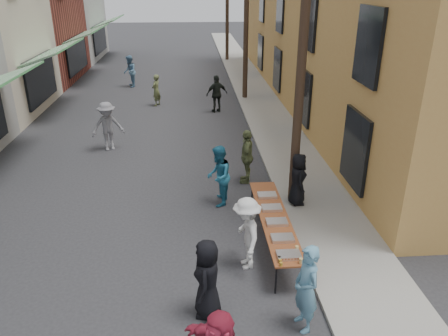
{
  "coord_description": "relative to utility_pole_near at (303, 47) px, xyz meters",
  "views": [
    {
      "loc": [
        1.41,
        -8.38,
        6.15
      ],
      "look_at": [
        2.23,
        2.65,
        1.3
      ],
      "focal_mm": 35.0,
      "sensor_mm": 36.0,
      "label": 1
    }
  ],
  "objects": [
    {
      "name": "utility_pole_near",
      "position": [
        0.0,
        0.0,
        0.0
      ],
      "size": [
        0.26,
        0.26,
        9.0
      ],
      "primitive_type": "cylinder",
      "color": "#2D2116",
      "rests_on": "ground"
    },
    {
      "name": "server",
      "position": [
        0.05,
        -0.31,
        -3.63
      ],
      "size": [
        0.49,
        0.75,
        1.53
      ],
      "primitive_type": "imported",
      "rotation": [
        0.0,
        0.0,
        1.57
      ],
      "color": "black",
      "rests_on": "sidewalk"
    },
    {
      "name": "utility_pole_far",
      "position": [
        0.0,
        24.0,
        0.0
      ],
      "size": [
        0.26,
        0.26,
        9.0
      ],
      "primitive_type": "cylinder",
      "color": "#2D2116",
      "rests_on": "ground"
    },
    {
      "name": "condiment_jar_a",
      "position": [
        -1.18,
        -4.14,
        -3.71
      ],
      "size": [
        0.07,
        0.07,
        0.08
      ],
      "primitive_type": "cylinder",
      "color": "#A57F26",
      "rests_on": "serving_table"
    },
    {
      "name": "condiment_jar_c",
      "position": [
        -1.18,
        -3.94,
        -3.71
      ],
      "size": [
        0.07,
        0.07,
        0.08
      ],
      "primitive_type": "cylinder",
      "color": "#A57F26",
      "rests_on": "serving_table"
    },
    {
      "name": "catering_tray_foil_b",
      "position": [
        -0.96,
        -3.19,
        -3.71
      ],
      "size": [
        0.5,
        0.33,
        0.08
      ],
      "primitive_type": "cube",
      "color": "#B2B2B7",
      "rests_on": "serving_table"
    },
    {
      "name": "guest_front_b",
      "position": [
        -0.9,
        -5.06,
        -3.61
      ],
      "size": [
        0.56,
        0.73,
        1.79
      ],
      "primitive_type": "imported",
      "rotation": [
        0.0,
        0.0,
        -1.36
      ],
      "color": "#568BA6",
      "rests_on": "ground"
    },
    {
      "name": "catering_tray_buns",
      "position": [
        -0.96,
        -2.49,
        -3.71
      ],
      "size": [
        0.5,
        0.33,
        0.08
      ],
      "primitive_type": "cube",
      "color": "tan",
      "rests_on": "serving_table"
    },
    {
      "name": "sidewalk",
      "position": [
        0.7,
        12.0,
        -4.45
      ],
      "size": [
        2.2,
        60.0,
        0.1
      ],
      "primitive_type": "cube",
      "color": "gray",
      "rests_on": "ground"
    },
    {
      "name": "condiment_jar_b",
      "position": [
        -1.18,
        -4.04,
        -3.71
      ],
      "size": [
        0.07,
        0.07,
        0.08
      ],
      "primitive_type": "cylinder",
      "color": "#A57F26",
      "rests_on": "serving_table"
    },
    {
      "name": "catering_tray_sausage",
      "position": [
        -0.96,
        -3.84,
        -3.71
      ],
      "size": [
        0.5,
        0.33,
        0.08
      ],
      "primitive_type": "cube",
      "color": "maroon",
      "rests_on": "serving_table"
    },
    {
      "name": "cup_stack",
      "position": [
        -0.76,
        -4.09,
        -3.69
      ],
      "size": [
        0.08,
        0.08,
        0.12
      ],
      "primitive_type": "cylinder",
      "color": "tan",
      "rests_on": "serving_table"
    },
    {
      "name": "ground",
      "position": [
        -4.3,
        -3.0,
        -4.5
      ],
      "size": [
        120.0,
        120.0,
        0.0
      ],
      "primitive_type": "plane",
      "color": "#28282B",
      "rests_on": "ground"
    },
    {
      "name": "guest_front_c",
      "position": [
        -2.2,
        -0.0,
        -3.6
      ],
      "size": [
        0.81,
        0.97,
        1.8
      ],
      "primitive_type": "imported",
      "rotation": [
        0.0,
        0.0,
        -1.73
      ],
      "color": "#216988",
      "rests_on": "ground"
    },
    {
      "name": "guest_front_d",
      "position": [
        -1.76,
        -3.06,
        -3.63
      ],
      "size": [
        0.74,
        1.18,
        1.74
      ],
      "primitive_type": "imported",
      "rotation": [
        0.0,
        0.0,
        -1.48
      ],
      "color": "silver",
      "rests_on": "ground"
    },
    {
      "name": "building_ochre",
      "position": [
        6.8,
        11.0,
        0.5
      ],
      "size": [
        10.0,
        28.0,
        10.0
      ],
      "primitive_type": "cube",
      "color": "#BB8743",
      "rests_on": "ground"
    },
    {
      "name": "utility_pole_mid",
      "position": [
        0.0,
        12.0,
        0.0
      ],
      "size": [
        0.26,
        0.26,
        9.0
      ],
      "primitive_type": "cylinder",
      "color": "#2D2116",
      "rests_on": "ground"
    },
    {
      "name": "passerby_far",
      "position": [
        -6.58,
        15.35,
        -3.56
      ],
      "size": [
        0.83,
        1.0,
        1.88
      ],
      "primitive_type": "imported",
      "rotation": [
        0.0,
        0.0,
        4.85
      ],
      "color": "#5784AA",
      "rests_on": "ground"
    },
    {
      "name": "passerby_mid",
      "position": [
        -1.67,
        9.58,
        -3.59
      ],
      "size": [
        1.15,
        0.75,
        1.82
      ],
      "primitive_type": "imported",
      "rotation": [
        0.0,
        0.0,
        3.45
      ],
      "color": "black",
      "rests_on": "ground"
    },
    {
      "name": "passerby_right",
      "position": [
        -4.72,
        10.99,
        -3.69
      ],
      "size": [
        0.61,
        0.7,
        1.61
      ],
      "primitive_type": "imported",
      "rotation": [
        0.0,
        0.0,
        4.25
      ],
      "color": "#5B663B",
      "rests_on": "ground"
    },
    {
      "name": "serving_table",
      "position": [
        -0.96,
        -2.19,
        -3.79
      ],
      "size": [
        0.7,
        4.0,
        0.75
      ],
      "color": "brown",
      "rests_on": "ground"
    },
    {
      "name": "catering_tray_foil_d",
      "position": [
        -0.96,
        -1.79,
        -3.71
      ],
      "size": [
        0.5,
        0.33,
        0.08
      ],
      "primitive_type": "cube",
      "color": "#B2B2B7",
      "rests_on": "serving_table"
    },
    {
      "name": "guest_front_a",
      "position": [
        -2.7,
        -4.56,
        -3.66
      ],
      "size": [
        0.69,
        0.91,
        1.67
      ],
      "primitive_type": "imported",
      "rotation": [
        0.0,
        0.0,
        -1.78
      ],
      "color": "black",
      "rests_on": "ground"
    },
    {
      "name": "passerby_left",
      "position": [
        -6.13,
        4.73,
        -3.56
      ],
      "size": [
        1.38,
        1.07,
        1.89
      ],
      "primitive_type": "imported",
      "rotation": [
        0.0,
        0.0,
        0.34
      ],
      "color": "slate",
      "rests_on": "ground"
    },
    {
      "name": "catering_tray_buns_end",
      "position": [
        -0.96,
        -1.09,
        -3.71
      ],
      "size": [
        0.5,
        0.33,
        0.08
      ],
      "primitive_type": "cube",
      "color": "tan",
      "rests_on": "serving_table"
    },
    {
      "name": "guest_front_e",
      "position": [
        -1.19,
        1.46,
        -3.61
      ],
      "size": [
        0.62,
        1.1,
        1.78
      ],
      "primitive_type": "imported",
      "rotation": [
        0.0,
        0.0,
        -1.76
      ],
      "color": "#616D3F",
      "rests_on": "ground"
    }
  ]
}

